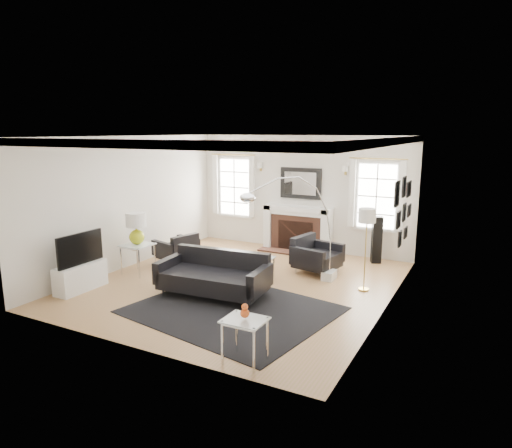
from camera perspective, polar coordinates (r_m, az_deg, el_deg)
The scene contains 25 objects.
floor at distance 8.91m, azimuth -1.86°, elevation -7.43°, with size 6.00×6.00×0.00m, color olive.
back_wall at distance 11.23m, azimuth 5.66°, elevation 3.84°, with size 5.50×0.04×2.80m, color beige.
front_wall at distance 6.19m, azimuth -15.76°, elevation -2.92°, with size 5.50×0.04×2.80m, color beige.
left_wall at distance 10.18m, azimuth -15.53°, elevation 2.67°, with size 0.04×6.00×2.80m, color beige.
right_wall at distance 7.61m, azimuth 16.41°, elevation -0.28°, with size 0.04×6.00×2.80m, color beige.
ceiling at distance 8.43m, azimuth -1.98°, elevation 10.88°, with size 5.50×6.00×0.02m, color white.
crown_molding at distance 8.43m, azimuth -1.98°, elevation 10.47°, with size 5.50×6.00×0.12m, color white.
fireplace at distance 11.19m, azimuth 5.17°, elevation -0.64°, with size 1.70×0.69×1.11m.
mantel_mirror at distance 11.16m, azimuth 5.60°, elevation 5.09°, with size 1.05×0.07×0.75m.
window_left at distance 11.99m, azimuth -2.68°, elevation 4.66°, with size 1.24×0.15×1.62m.
window_right at distance 10.63m, azimuth 14.85°, elevation 3.39°, with size 1.24×0.15×1.62m.
gallery_wall at distance 8.85m, azimuth 17.92°, elevation 2.12°, with size 0.04×1.73×1.29m.
tv_unit at distance 9.05m, azimuth -21.08°, elevation -5.75°, with size 0.35×1.00×1.09m.
area_rug at distance 7.66m, azimuth -2.97°, elevation -10.66°, with size 3.06×2.55×0.01m, color black.
sofa at distance 8.25m, azimuth -5.17°, elevation -6.51°, with size 2.03×1.05×0.64m.
armchair_left at distance 10.33m, azimuth -9.76°, elevation -3.13°, with size 0.91×0.97×0.55m.
armchair_right at distance 9.58m, azimuth 7.36°, elevation -4.01°, with size 0.98×1.06×0.62m.
coffee_table at distance 8.91m, azimuth -1.80°, elevation -4.62°, with size 1.01×1.01×0.45m.
side_table_left at distance 9.68m, azimuth -14.59°, elevation -3.11°, with size 0.56×0.56×0.62m.
nesting_table at distance 5.89m, azimuth -1.40°, elevation -12.89°, with size 0.53×0.45×0.58m.
gourd_lamp at distance 9.57m, azimuth -14.74°, elevation -0.27°, with size 0.41×0.41×0.66m.
orange_vase at distance 5.80m, azimuth -1.41°, elevation -10.88°, with size 0.12×0.12×0.19m.
arc_floor_lamp at distance 8.68m, azimuth 4.31°, elevation -0.04°, with size 1.51×1.40×2.14m.
stick_floor_lamp at distance 8.44m, azimuth 13.71°, elevation 0.50°, with size 0.31×0.31×1.53m.
speaker_tower at distance 10.49m, azimuth 14.85°, elevation -1.91°, with size 0.21×0.21×1.05m, color black.
Camera 1 is at (4.16, -7.33, 2.90)m, focal length 32.00 mm.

